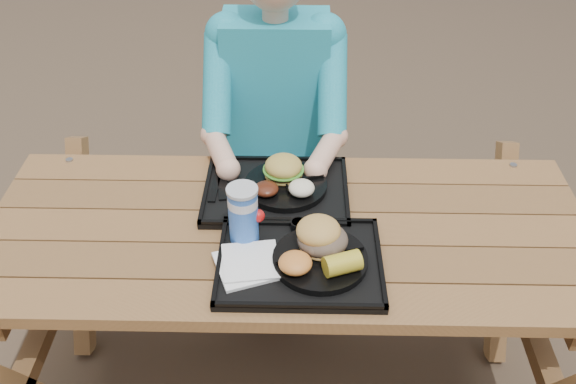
{
  "coord_description": "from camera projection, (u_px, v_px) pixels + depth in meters",
  "views": [
    {
      "loc": [
        0.03,
        -1.45,
        1.97
      ],
      "look_at": [
        0.0,
        0.0,
        0.88
      ],
      "focal_mm": 40.0,
      "sensor_mm": 36.0,
      "label": 1
    }
  ],
  "objects": [
    {
      "name": "tray_near",
      "position": [
        300.0,
        263.0,
        1.76
      ],
      "size": [
        0.45,
        0.35,
        0.02
      ],
      "primitive_type": "cube",
      "color": "black",
      "rests_on": "picnic_table"
    },
    {
      "name": "plate_near",
      "position": [
        320.0,
        259.0,
        1.74
      ],
      "size": [
        0.26,
        0.26,
        0.02
      ],
      "primitive_type": "cylinder",
      "color": "black",
      "rests_on": "tray_near"
    },
    {
      "name": "baked_beans",
      "position": [
        266.0,
        189.0,
        1.95
      ],
      "size": [
        0.08,
        0.08,
        0.03
      ],
      "primitive_type": "ellipsoid",
      "color": "#501E10",
      "rests_on": "plate_far"
    },
    {
      "name": "napkin_stack",
      "position": [
        247.0,
        265.0,
        1.73
      ],
      "size": [
        0.2,
        0.2,
        0.02
      ],
      "primitive_type": "cube",
      "rotation": [
        0.0,
        0.0,
        0.36
      ],
      "color": "white",
      "rests_on": "tray_near"
    },
    {
      "name": "plate_far",
      "position": [
        286.0,
        185.0,
        2.01
      ],
      "size": [
        0.26,
        0.26,
        0.02
      ],
      "primitive_type": "cylinder",
      "color": "black",
      "rests_on": "tray_far"
    },
    {
      "name": "tray_far",
      "position": [
        276.0,
        192.0,
        2.02
      ],
      "size": [
        0.45,
        0.35,
        0.02
      ],
      "primitive_type": "cube",
      "color": "black",
      "rests_on": "picnic_table"
    },
    {
      "name": "ground",
      "position": [
        288.0,
        384.0,
        2.35
      ],
      "size": [
        60.0,
        60.0,
        0.0
      ],
      "primitive_type": "plane",
      "color": "#999999",
      "rests_on": "ground"
    },
    {
      "name": "mac_cheese",
      "position": [
        295.0,
        263.0,
        1.68
      ],
      "size": [
        0.09,
        0.09,
        0.04
      ],
      "primitive_type": "ellipsoid",
      "color": "orange",
      "rests_on": "plate_near"
    },
    {
      "name": "soda_cup",
      "position": [
        243.0,
        216.0,
        1.78
      ],
      "size": [
        0.08,
        0.08,
        0.17
      ],
      "primitive_type": "cylinder",
      "color": "blue",
      "rests_on": "tray_near"
    },
    {
      "name": "burger",
      "position": [
        283.0,
        162.0,
        2.0
      ],
      "size": [
        0.12,
        0.12,
        0.11
      ],
      "primitive_type": null,
      "color": "gold",
      "rests_on": "plate_far"
    },
    {
      "name": "potato_salad",
      "position": [
        302.0,
        188.0,
        1.95
      ],
      "size": [
        0.08,
        0.08,
        0.04
      ],
      "primitive_type": "ellipsoid",
      "color": "white",
      "rests_on": "plate_far"
    },
    {
      "name": "diner",
      "position": [
        277.0,
        140.0,
        2.48
      ],
      "size": [
        0.48,
        0.84,
        1.28
      ],
      "primitive_type": null,
      "color": "teal",
      "rests_on": "ground"
    },
    {
      "name": "sandwich",
      "position": [
        323.0,
        228.0,
        1.73
      ],
      "size": [
        0.13,
        0.13,
        0.13
      ],
      "primitive_type": null,
      "color": "gold",
      "rests_on": "plate_near"
    },
    {
      "name": "condiment_bbq",
      "position": [
        299.0,
        225.0,
        1.85
      ],
      "size": [
        0.05,
        0.05,
        0.03
      ],
      "primitive_type": "cylinder",
      "color": "black",
      "rests_on": "tray_near"
    },
    {
      "name": "cutlery_far",
      "position": [
        223.0,
        185.0,
        2.03
      ],
      "size": [
        0.05,
        0.16,
        0.01
      ],
      "primitive_type": "cube",
      "rotation": [
        0.0,
        0.0,
        0.13
      ],
      "color": "black",
      "rests_on": "tray_far"
    },
    {
      "name": "corn_cob",
      "position": [
        342.0,
        263.0,
        1.67
      ],
      "size": [
        0.12,
        0.12,
        0.06
      ],
      "primitive_type": null,
      "rotation": [
        0.0,
        0.0,
        0.36
      ],
      "color": "gold",
      "rests_on": "plate_near"
    },
    {
      "name": "picnic_table",
      "position": [
        288.0,
        314.0,
        2.12
      ],
      "size": [
        1.8,
        1.49,
        0.75
      ],
      "primitive_type": null,
      "color": "#999999",
      "rests_on": "ground"
    },
    {
      "name": "condiment_mustard",
      "position": [
        322.0,
        229.0,
        1.84
      ],
      "size": [
        0.05,
        0.05,
        0.03
      ],
      "primitive_type": "cylinder",
      "color": "#F9F61B",
      "rests_on": "tray_near"
    }
  ]
}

